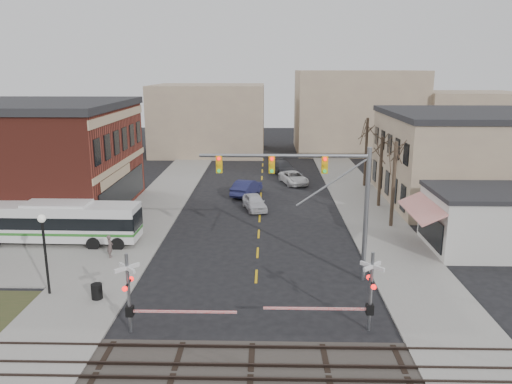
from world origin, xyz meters
TOP-DOWN VIEW (x-y plane):
  - ground at (0.00, 0.00)m, footprint 160.00×160.00m
  - sidewalk_west at (-9.50, 20.00)m, footprint 5.00×60.00m
  - sidewalk_east at (9.50, 20.00)m, footprint 5.00×60.00m
  - ballast_strip at (0.00, -8.00)m, footprint 160.00×5.00m
  - rail_tracks at (0.00, -8.00)m, footprint 160.00×3.91m
  - tan_building at (22.00, 20.00)m, footprint 20.30×15.30m
  - awning_shop at (15.97, 7.00)m, footprint 9.74×6.20m
  - tree_east_a at (10.50, 12.00)m, footprint 0.28×0.28m
  - tree_east_b at (10.80, 18.00)m, footprint 0.28×0.28m
  - tree_east_c at (11.00, 26.00)m, footprint 0.28×0.28m
  - transit_bus at (-14.24, 7.49)m, footprint 11.46×2.70m
  - traffic_signal_mast at (3.69, 1.73)m, footprint 9.76×0.30m
  - rr_crossing_west at (-5.44, -4.71)m, footprint 5.60×1.36m
  - rr_crossing_east at (5.16, -4.25)m, footprint 5.60×1.36m
  - street_lamp at (-11.47, -0.86)m, footprint 0.44×0.44m
  - trash_bin at (-8.59, -1.43)m, footprint 0.60×0.60m
  - car_a at (-0.50, 16.76)m, footprint 2.61×4.39m
  - car_b at (-1.43, 21.96)m, footprint 3.15×5.13m
  - car_c at (3.50, 27.16)m, footprint 3.48×5.26m
  - car_d at (2.48, 32.58)m, footprint 3.60×5.56m
  - pedestrian_near at (-9.74, 4.67)m, footprint 0.47×0.62m
  - pedestrian_far at (-11.50, 6.88)m, footprint 1.11×1.15m

SIDE VIEW (x-z plane):
  - ground at x=0.00m, z-range 0.00..0.00m
  - ballast_strip at x=0.00m, z-range 0.00..0.06m
  - sidewalk_west at x=-9.50m, z-range 0.00..0.12m
  - sidewalk_east at x=9.50m, z-range 0.00..0.12m
  - rail_tracks at x=0.00m, z-range 0.05..0.19m
  - trash_bin at x=-8.59m, z-range 0.12..0.97m
  - car_c at x=3.50m, z-range 0.00..1.34m
  - car_a at x=-0.50m, z-range 0.00..1.40m
  - car_d at x=2.48m, z-range 0.00..1.50m
  - car_b at x=-1.43m, z-range 0.00..1.60m
  - pedestrian_near at x=-9.74m, z-range 0.12..1.66m
  - pedestrian_far at x=-11.50m, z-range 0.12..1.99m
  - transit_bus at x=-14.24m, z-range 0.20..3.14m
  - rr_crossing_west at x=-5.44m, z-range -0.03..3.97m
  - rr_crossing_east at x=5.16m, z-range -0.03..3.97m
  - awning_shop at x=15.97m, z-range 0.01..4.31m
  - tree_east_b at x=10.80m, z-range 0.12..6.42m
  - street_lamp at x=-11.47m, z-range 1.08..5.66m
  - tree_east_a at x=10.50m, z-range 0.12..6.87m
  - tree_east_c at x=11.00m, z-range 0.12..7.32m
  - tan_building at x=22.00m, z-range 0.01..8.51m
  - traffic_signal_mast at x=3.69m, z-range 1.73..9.73m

